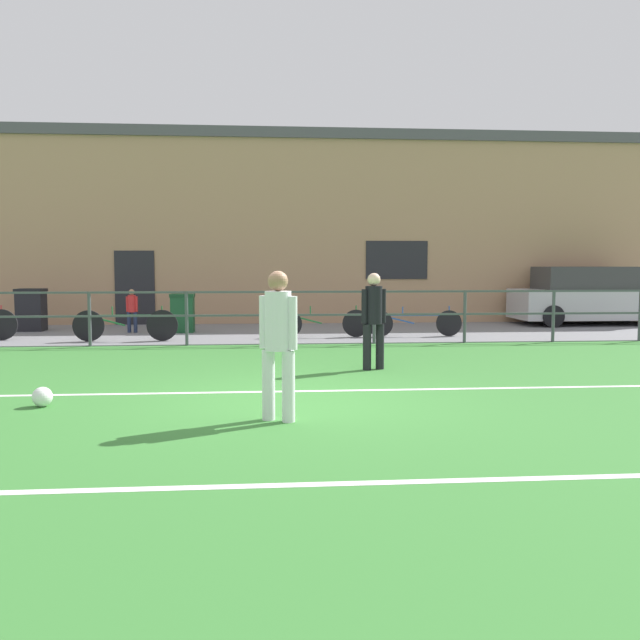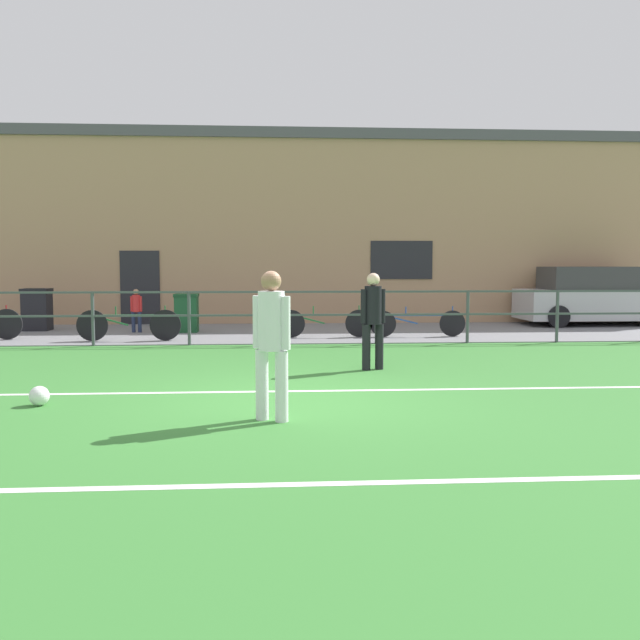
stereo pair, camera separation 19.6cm
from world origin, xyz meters
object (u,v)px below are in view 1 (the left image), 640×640
(player_striker, at_px, (278,336))
(soccer_ball_match, at_px, (42,397))
(parked_car_red, at_px, (590,297))
(bicycle_parked_0, at_px, (322,323))
(bicycle_parked_1, at_px, (414,323))
(trash_bin_1, at_px, (31,310))
(bicycle_parked_3, at_px, (125,325))
(trash_bin_0, at_px, (183,313))
(player_goalkeeper, at_px, (374,315))
(spectator_child, at_px, (132,308))

(player_striker, relative_size, soccer_ball_match, 6.84)
(parked_car_red, relative_size, bicycle_parked_0, 1.95)
(bicycle_parked_1, height_order, trash_bin_1, trash_bin_1)
(bicycle_parked_3, height_order, trash_bin_1, trash_bin_1)
(player_striker, height_order, parked_car_red, parked_car_red)
(parked_car_red, bearing_deg, trash_bin_0, -173.20)
(player_goalkeeper, xyz_separation_m, player_striker, (-1.62, -3.51, 0.04))
(player_goalkeeper, height_order, player_striker, player_striker)
(bicycle_parked_1, bearing_deg, trash_bin_1, 167.30)
(soccer_ball_match, distance_m, trash_bin_0, 8.81)
(player_striker, bearing_deg, player_goalkeeper, -86.92)
(parked_car_red, relative_size, bicycle_parked_3, 1.90)
(bicycle_parked_0, xyz_separation_m, bicycle_parked_3, (-4.40, -0.44, 0.02))
(trash_bin_0, bearing_deg, player_striker, -77.38)
(bicycle_parked_0, xyz_separation_m, trash_bin_1, (-7.26, 2.13, 0.21))
(bicycle_parked_0, relative_size, trash_bin_1, 2.06)
(spectator_child, xyz_separation_m, bicycle_parked_3, (0.21, -1.90, -0.26))
(player_goalkeeper, height_order, trash_bin_1, player_goalkeeper)
(player_striker, bearing_deg, trash_bin_1, -31.91)
(bicycle_parked_3, distance_m, trash_bin_1, 3.85)
(soccer_ball_match, relative_size, parked_car_red, 0.06)
(trash_bin_1, bearing_deg, parked_car_red, 2.50)
(parked_car_red, height_order, bicycle_parked_0, parked_car_red)
(spectator_child, bearing_deg, trash_bin_1, -5.52)
(player_goalkeeper, height_order, trash_bin_0, player_goalkeeper)
(spectator_child, relative_size, trash_bin_0, 1.12)
(parked_car_red, height_order, trash_bin_0, parked_car_red)
(player_goalkeeper, relative_size, bicycle_parked_0, 0.71)
(parked_car_red, bearing_deg, trash_bin_1, -177.50)
(spectator_child, relative_size, bicycle_parked_1, 0.48)
(parked_car_red, xyz_separation_m, trash_bin_1, (-15.09, -0.66, -0.23))
(bicycle_parked_0, relative_size, bicycle_parked_3, 0.97)
(spectator_child, height_order, trash_bin_0, spectator_child)
(bicycle_parked_0, bearing_deg, bicycle_parked_3, -174.25)
(parked_car_red, distance_m, trash_bin_0, 11.29)
(player_striker, distance_m, bicycle_parked_3, 8.50)
(parked_car_red, bearing_deg, bicycle_parked_3, -165.21)
(soccer_ball_match, xyz_separation_m, trash_bin_1, (-3.25, 9.45, 0.44))
(parked_car_red, xyz_separation_m, trash_bin_0, (-11.21, -1.34, -0.28))
(soccer_ball_match, relative_size, bicycle_parked_1, 0.11)
(bicycle_parked_0, distance_m, bicycle_parked_1, 2.18)
(bicycle_parked_0, bearing_deg, soccer_ball_match, -118.69)
(bicycle_parked_3, bearing_deg, player_goalkeeper, -41.96)
(spectator_child, height_order, trash_bin_1, spectator_child)
(player_goalkeeper, height_order, soccer_ball_match, player_goalkeeper)
(spectator_child, height_order, parked_car_red, parked_car_red)
(spectator_child, height_order, bicycle_parked_1, spectator_child)
(soccer_ball_match, xyz_separation_m, bicycle_parked_3, (-0.39, 6.88, 0.26))
(trash_bin_0, height_order, trash_bin_1, trash_bin_1)
(soccer_ball_match, distance_m, bicycle_parked_1, 9.59)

